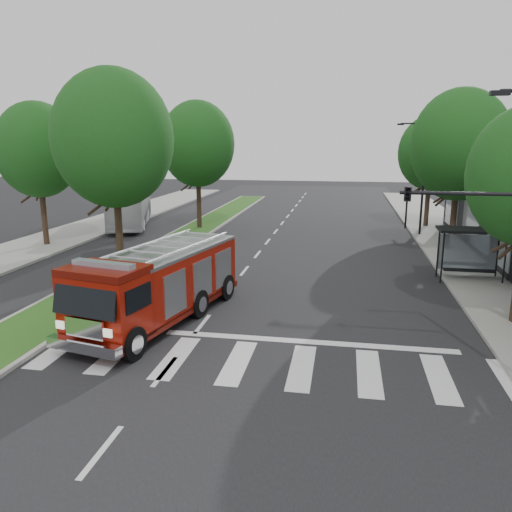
% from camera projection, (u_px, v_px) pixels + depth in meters
% --- Properties ---
extents(ground, '(140.00, 140.00, 0.00)m').
position_uv_depth(ground, '(202.00, 324.00, 18.72)').
color(ground, black).
rests_on(ground, ground).
extents(sidewalk_right, '(5.00, 80.00, 0.15)m').
position_uv_depth(sidewalk_right, '(485.00, 271.00, 26.15)').
color(sidewalk_right, gray).
rests_on(sidewalk_right, ground).
extents(sidewalk_left, '(5.00, 80.00, 0.15)m').
position_uv_depth(sidewalk_left, '(21.00, 251.00, 30.78)').
color(sidewalk_left, gray).
rests_on(sidewalk_left, ground).
extents(median, '(3.00, 50.00, 0.15)m').
position_uv_depth(median, '(192.00, 233.00, 36.99)').
color(median, gray).
rests_on(median, ground).
extents(bus_shelter, '(3.20, 1.60, 2.61)m').
position_uv_depth(bus_shelter, '(471.00, 240.00, 24.15)').
color(bus_shelter, black).
rests_on(bus_shelter, ground).
extents(tree_right_mid, '(5.60, 5.60, 9.72)m').
position_uv_depth(tree_right_mid, '(460.00, 145.00, 28.71)').
color(tree_right_mid, black).
rests_on(tree_right_mid, ground).
extents(tree_right_far, '(5.00, 5.00, 8.73)m').
position_uv_depth(tree_right_far, '(431.00, 153.00, 38.45)').
color(tree_right_far, black).
rests_on(tree_right_far, ground).
extents(tree_median_near, '(5.80, 5.80, 10.16)m').
position_uv_depth(tree_median_near, '(113.00, 139.00, 23.97)').
color(tree_median_near, black).
rests_on(tree_median_near, ground).
extents(tree_median_far, '(5.60, 5.60, 9.72)m').
position_uv_depth(tree_median_far, '(197.00, 144.00, 37.47)').
color(tree_median_far, black).
rests_on(tree_median_far, ground).
extents(tree_left_mid, '(5.20, 5.20, 9.16)m').
position_uv_depth(tree_left_mid, '(38.00, 150.00, 31.24)').
color(tree_left_mid, black).
rests_on(tree_left_mid, ground).
extents(streetlight_right_far, '(2.11, 0.20, 8.00)m').
position_uv_depth(streetlight_right_far, '(422.00, 174.00, 35.12)').
color(streetlight_right_far, black).
rests_on(streetlight_right_far, ground).
extents(fire_engine, '(4.36, 9.04, 3.01)m').
position_uv_depth(fire_engine, '(159.00, 284.00, 18.79)').
color(fire_engine, '#540B04').
rests_on(fire_engine, ground).
extents(city_bus, '(5.89, 11.19, 3.05)m').
position_uv_depth(city_bus, '(130.00, 207.00, 40.36)').
color(city_bus, '#B8B9BD').
rests_on(city_bus, ground).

